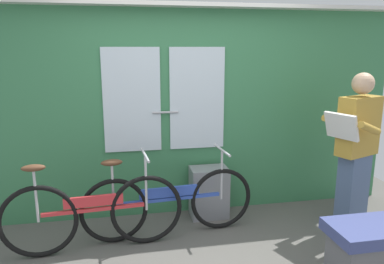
# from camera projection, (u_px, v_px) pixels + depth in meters

# --- Properties ---
(train_door_wall) EXTENTS (4.88, 0.28, 2.28)m
(train_door_wall) POSITION_uv_depth(u_px,v_px,m) (182.00, 108.00, 4.09)
(train_door_wall) COLOR #387A4C
(train_door_wall) RESTS_ON ground_plane
(bicycle_near_door) EXTENTS (1.64, 0.44, 0.89)m
(bicycle_near_door) POSITION_uv_depth(u_px,v_px,m) (93.00, 213.00, 3.41)
(bicycle_near_door) COLOR black
(bicycle_near_door) RESTS_ON ground_plane
(bicycle_leaning_behind) EXTENTS (1.73, 0.44, 0.86)m
(bicycle_leaning_behind) POSITION_uv_depth(u_px,v_px,m) (169.00, 202.00, 3.69)
(bicycle_leaning_behind) COLOR black
(bicycle_leaning_behind) RESTS_ON ground_plane
(passenger_reading_newspaper) EXTENTS (0.62, 0.55, 1.61)m
(passenger_reading_newspaper) POSITION_uv_depth(u_px,v_px,m) (356.00, 149.00, 3.76)
(passenger_reading_newspaper) COLOR slate
(passenger_reading_newspaper) RESTS_ON ground_plane
(trash_bin_by_wall) EXTENTS (0.41, 0.28, 0.56)m
(trash_bin_by_wall) POSITION_uv_depth(u_px,v_px,m) (209.00, 192.00, 4.14)
(trash_bin_by_wall) COLOR gray
(trash_bin_by_wall) RESTS_ON ground_plane
(bench_seat_corner) EXTENTS (0.70, 0.44, 0.45)m
(bench_seat_corner) POSITION_uv_depth(u_px,v_px,m) (371.00, 249.00, 3.05)
(bench_seat_corner) COLOR #3D477F
(bench_seat_corner) RESTS_ON ground_plane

